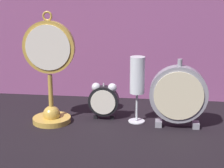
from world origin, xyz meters
TOP-DOWN VIEW (x-y plane):
  - ground_plane at (0.00, 0.00)m, footprint 4.00×4.00m
  - fabric_backdrop_drape at (0.00, 0.33)m, footprint 1.63×0.01m
  - pocket_watch_on_stand at (-0.18, 0.04)m, footprint 0.16×0.12m
  - alarm_clock_twin_bell at (-0.03, 0.09)m, footprint 0.10×0.03m
  - mantel_clock_silver at (0.20, 0.04)m, footprint 0.17×0.04m
  - champagne_flute at (0.08, 0.07)m, footprint 0.05×0.05m

SIDE VIEW (x-z plane):
  - ground_plane at x=0.00m, z-range 0.00..0.00m
  - alarm_clock_twin_bell at x=-0.03m, z-range 0.01..0.12m
  - mantel_clock_silver at x=0.20m, z-range 0.00..0.21m
  - champagne_flute at x=0.08m, z-range 0.03..0.24m
  - pocket_watch_on_stand at x=-0.18m, z-range -0.03..0.31m
  - fabric_backdrop_drape at x=0.00m, z-range 0.00..0.63m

